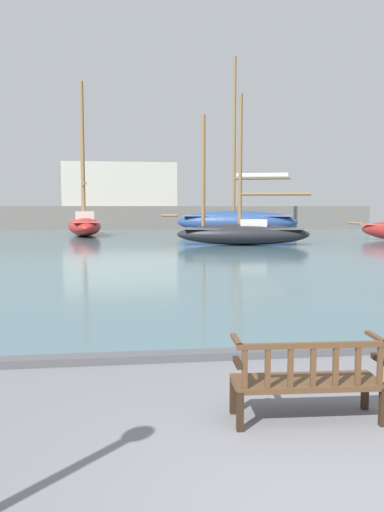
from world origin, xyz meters
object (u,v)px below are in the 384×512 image
object	(u,v)px
park_bench	(307,379)
sailboat_nearest_starboard	(84,223)
sailboat_distant_harbor	(243,232)
sailboat_outer_port	(237,220)

from	to	relation	value
park_bench	sailboat_nearest_starboard	size ratio (longest dim) A/B	0.13
park_bench	sailboat_distant_harbor	xyz separation A→B (m)	(5.12, 24.82, 0.43)
park_bench	sailboat_outer_port	xyz separation A→B (m)	(7.73, 38.28, 0.84)
sailboat_nearest_starboard	sailboat_outer_port	bearing A→B (deg)	5.05
park_bench	sailboat_nearest_starboard	world-z (taller)	sailboat_nearest_starboard
park_bench	sailboat_nearest_starboard	bearing A→B (deg)	98.31
park_bench	sailboat_outer_port	bearing A→B (deg)	78.58
sailboat_distant_harbor	sailboat_outer_port	bearing A→B (deg)	79.01
park_bench	sailboat_nearest_starboard	distance (m)	37.51
sailboat_nearest_starboard	park_bench	bearing A→B (deg)	-81.69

